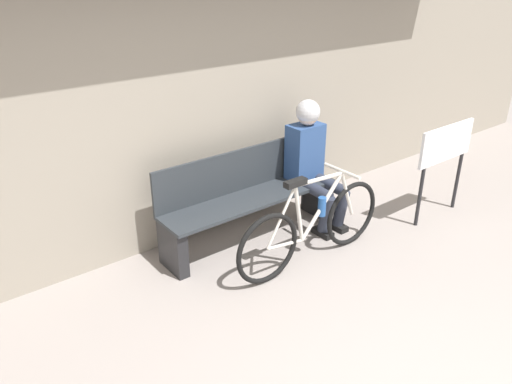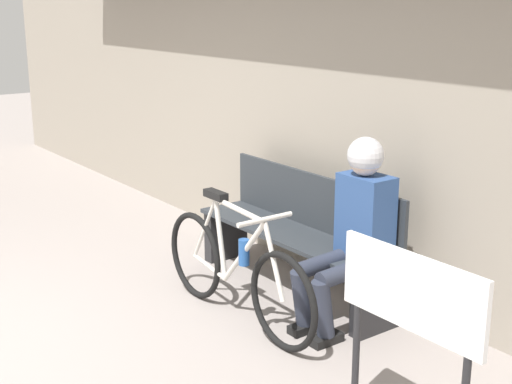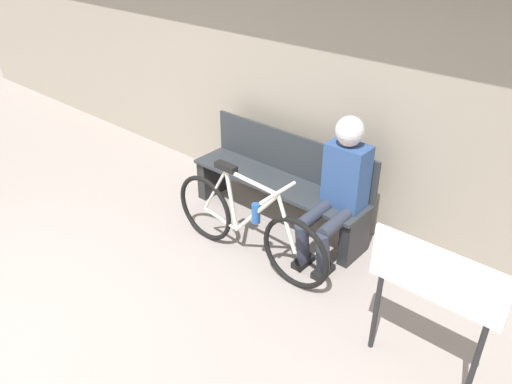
{
  "view_description": "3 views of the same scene",
  "coord_description": "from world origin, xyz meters",
  "px_view_note": "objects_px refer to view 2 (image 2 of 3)",
  "views": [
    {
      "loc": [
        -2.05,
        -0.92,
        2.42
      ],
      "look_at": [
        0.31,
        2.11,
        0.62
      ],
      "focal_mm": 35.0,
      "sensor_mm": 36.0,
      "label": 1
    },
    {
      "loc": [
        4.18,
        -0.75,
        2.05
      ],
      "look_at": [
        0.55,
        1.95,
        0.83
      ],
      "focal_mm": 50.0,
      "sensor_mm": 36.0,
      "label": 2
    },
    {
      "loc": [
        2.91,
        -0.8,
        2.64
      ],
      "look_at": [
        0.56,
        1.91,
        0.56
      ],
      "focal_mm": 35.0,
      "sensor_mm": 36.0,
      "label": 3
    }
  ],
  "objects_px": {
    "person_seated": "(354,221)",
    "signboard": "(410,307)",
    "park_bench_near": "(298,236)",
    "bicycle": "(235,271)"
  },
  "relations": [
    {
      "from": "park_bench_near",
      "to": "person_seated",
      "type": "height_order",
      "value": "person_seated"
    },
    {
      "from": "person_seated",
      "to": "signboard",
      "type": "bearing_deg",
      "value": -33.53
    },
    {
      "from": "person_seated",
      "to": "signboard",
      "type": "relative_size",
      "value": 1.27
    },
    {
      "from": "signboard",
      "to": "bicycle",
      "type": "bearing_deg",
      "value": 174.07
    },
    {
      "from": "bicycle",
      "to": "signboard",
      "type": "relative_size",
      "value": 1.65
    },
    {
      "from": "person_seated",
      "to": "signboard",
      "type": "xyz_separation_m",
      "value": [
        1.11,
        -0.73,
        0.01
      ]
    },
    {
      "from": "park_bench_near",
      "to": "person_seated",
      "type": "bearing_deg",
      "value": -9.32
    },
    {
      "from": "park_bench_near",
      "to": "bicycle",
      "type": "relative_size",
      "value": 1.11
    },
    {
      "from": "park_bench_near",
      "to": "bicycle",
      "type": "xyz_separation_m",
      "value": [
        0.18,
        -0.68,
        -0.05
      ]
    },
    {
      "from": "park_bench_near",
      "to": "person_seated",
      "type": "distance_m",
      "value": 0.75
    }
  ]
}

